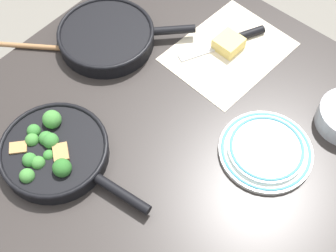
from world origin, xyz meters
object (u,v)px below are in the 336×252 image
object	(u,v)px
wooden_spoon	(56,48)
cheese_block	(229,44)
dinner_plate_stack	(266,150)
skillet_eggs	(107,36)
grater_knife	(234,39)
skillet_broccoli	(54,152)

from	to	relation	value
wooden_spoon	cheese_block	size ratio (longest dim) A/B	4.31
cheese_block	dinner_plate_stack	size ratio (longest dim) A/B	0.32
cheese_block	skillet_eggs	bearing A→B (deg)	127.52
grater_knife	cheese_block	xyz separation A→B (m)	(-0.03, -0.00, 0.01)
wooden_spoon	skillet_eggs	bearing A→B (deg)	15.67
skillet_broccoli	grater_knife	distance (m)	0.61
skillet_broccoli	skillet_eggs	bearing A→B (deg)	108.60
cheese_block	skillet_broccoli	bearing A→B (deg)	169.54
wooden_spoon	dinner_plate_stack	distance (m)	0.66
grater_knife	wooden_spoon	bearing A→B (deg)	-19.49
skillet_broccoli	dinner_plate_stack	xyz separation A→B (m)	(0.35, -0.38, -0.01)
skillet_eggs	grater_knife	xyz separation A→B (m)	(0.25, -0.27, -0.02)
skillet_eggs	grater_knife	bearing A→B (deg)	-4.63
skillet_broccoli	skillet_eggs	xyz separation A→B (m)	(0.35, 0.17, -0.00)
skillet_eggs	dinner_plate_stack	bearing A→B (deg)	-46.71
grater_knife	cheese_block	bearing A→B (deg)	30.19
grater_knife	cheese_block	distance (m)	0.03
skillet_eggs	grater_knife	world-z (taller)	skillet_eggs
skillet_broccoli	dinner_plate_stack	world-z (taller)	skillet_broccoli
grater_knife	cheese_block	size ratio (longest dim) A/B	3.40
wooden_spoon	skillet_broccoli	bearing A→B (deg)	-77.35
grater_knife	dinner_plate_stack	bearing A→B (deg)	74.46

